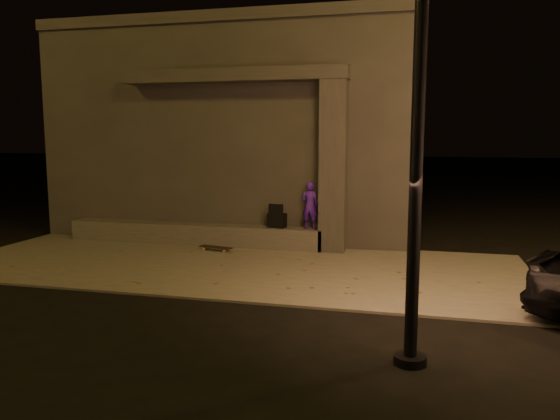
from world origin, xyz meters
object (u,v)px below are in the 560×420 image
(skateboarder, at_px, (310,205))
(backpack, at_px, (277,219))
(skateboard, at_px, (216,248))
(column, at_px, (334,167))

(skateboarder, bearing_deg, backpack, 4.88)
(skateboarder, bearing_deg, skateboard, 23.52)
(column, xyz_separation_m, skateboard, (-2.43, -0.65, -1.73))
(column, height_order, skateboarder, column)
(skateboard, bearing_deg, column, 28.36)
(column, distance_m, skateboard, 3.05)
(skateboarder, relative_size, backpack, 1.93)
(column, distance_m, backpack, 1.70)
(column, height_order, skateboard, column)
(backpack, bearing_deg, column, 12.19)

